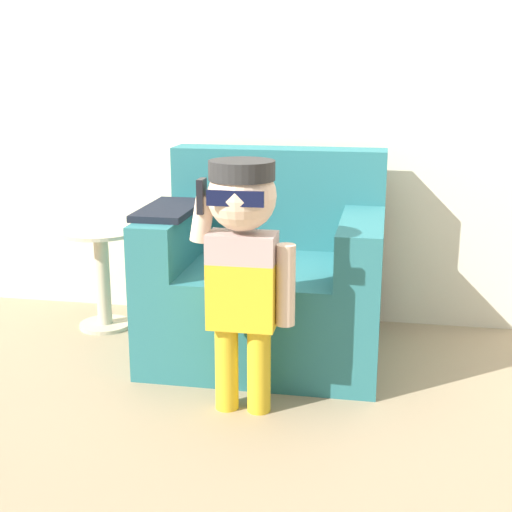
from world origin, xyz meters
The scene contains 5 objects.
ground_plane centered at (0.00, 0.00, 0.00)m, with size 10.00×10.00×0.00m, color #998466.
wall_back centered at (0.00, 0.64, 1.30)m, with size 10.00×0.05×2.60m.
armchair centered at (-0.20, 0.12, 0.35)m, with size 1.08×0.88×0.95m.
person_child centered at (-0.19, -0.53, 0.67)m, with size 0.41×0.31×1.00m.
side_table centered at (-1.10, 0.27, 0.32)m, with size 0.42×0.42×0.53m.
Camera 1 is at (0.34, -3.09, 1.34)m, focal length 50.00 mm.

